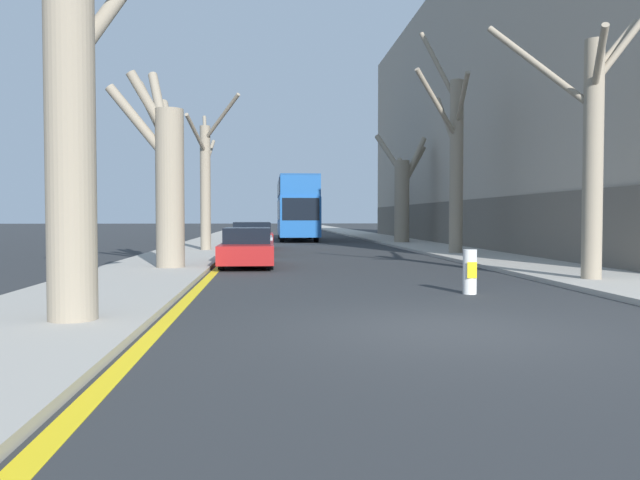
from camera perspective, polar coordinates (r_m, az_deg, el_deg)
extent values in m
plane|color=#2B2D30|center=(9.22, 11.06, -8.06)|extent=(300.00, 300.00, 0.00)
cube|color=#A39E93|center=(58.85, -8.13, 0.57)|extent=(3.38, 120.00, 0.12)
cube|color=#A39E93|center=(59.35, 3.39, 0.60)|extent=(3.38, 120.00, 0.12)
cube|color=#9E9384|center=(39.43, 18.18, 10.97)|extent=(10.00, 42.25, 15.53)
cube|color=#5E584F|center=(37.29, 10.94, 1.50)|extent=(0.12, 41.40, 2.50)
cube|color=yellow|center=(58.77, -6.31, 0.52)|extent=(0.24, 120.00, 0.01)
cylinder|color=gray|center=(9.87, -21.87, 10.03)|extent=(0.71, 0.71, 6.01)
cylinder|color=gray|center=(11.30, -18.48, 19.56)|extent=(0.97, 2.50, 2.59)
cylinder|color=gray|center=(19.20, -13.55, 4.42)|extent=(0.84, 0.84, 4.83)
cylinder|color=gray|center=(20.41, -14.35, 11.07)|extent=(1.17, 2.17, 3.00)
cylinder|color=gray|center=(19.52, -15.27, 11.73)|extent=(1.38, 0.38, 2.08)
cylinder|color=gray|center=(19.58, -16.16, 10.14)|extent=(2.00, 0.39, 2.36)
cylinder|color=gray|center=(20.56, -14.98, 11.08)|extent=(1.65, 2.39, 2.47)
cylinder|color=gray|center=(20.24, -13.87, 10.54)|extent=(0.77, 1.86, 1.59)
cylinder|color=gray|center=(29.18, -10.43, 4.58)|extent=(0.48, 0.48, 5.80)
cylinder|color=gray|center=(30.18, -10.50, 10.16)|extent=(0.35, 1.56, 1.25)
cylinder|color=gray|center=(30.29, -10.07, 7.78)|extent=(0.38, 2.11, 1.54)
cylinder|color=gray|center=(28.31, -11.25, 9.48)|extent=(0.73, 2.35, 1.50)
cylinder|color=gray|center=(28.46, -9.02, 11.00)|extent=(1.81, 2.12, 1.85)
cylinder|color=gray|center=(16.58, 23.68, 6.52)|extent=(0.47, 0.47, 5.90)
cylinder|color=gray|center=(17.55, 25.40, 15.65)|extent=(1.47, 0.65, 1.50)
cylinder|color=gray|center=(17.13, 19.44, 14.72)|extent=(2.27, 1.64, 2.39)
cylinder|color=gray|center=(16.14, 24.19, 14.88)|extent=(0.76, 1.65, 1.21)
cylinder|color=gray|center=(26.93, 12.35, 6.43)|extent=(0.57, 0.57, 7.35)
cylinder|color=gray|center=(28.00, 11.52, 10.36)|extent=(0.51, 2.06, 2.62)
cylinder|color=gray|center=(26.37, 12.85, 12.40)|extent=(0.35, 2.02, 1.92)
cylinder|color=gray|center=(28.06, 10.80, 15.27)|extent=(1.46, 1.58, 3.29)
cylinder|color=gray|center=(26.19, 10.68, 12.08)|extent=(2.32, 1.84, 2.58)
cylinder|color=gray|center=(37.95, 7.49, 3.43)|extent=(0.90, 0.90, 5.02)
cylinder|color=gray|center=(38.57, 8.48, 6.59)|extent=(1.87, 1.10, 2.67)
cylinder|color=gray|center=(38.36, 8.51, 7.00)|extent=(1.76, 0.61, 3.15)
cylinder|color=gray|center=(38.89, 6.35, 7.78)|extent=(1.60, 2.17, 2.65)
cylinder|color=gray|center=(38.89, 7.39, 6.54)|extent=(0.54, 1.88, 1.42)
cube|color=#19519E|center=(43.66, -2.12, 2.11)|extent=(2.57, 10.29, 2.54)
cube|color=#19519E|center=(43.71, -2.13, 4.64)|extent=(2.52, 10.08, 1.32)
cube|color=navy|center=(43.74, -2.13, 5.58)|extent=(2.52, 10.08, 0.12)
cube|color=black|center=(43.67, -2.12, 2.75)|extent=(2.60, 9.05, 1.32)
cube|color=black|center=(43.71, -2.13, 4.72)|extent=(2.60, 9.05, 1.00)
cube|color=black|center=(38.55, -1.77, 2.84)|extent=(2.31, 0.06, 1.39)
cylinder|color=black|center=(40.55, -3.49, 0.59)|extent=(0.30, 1.10, 1.10)
cylinder|color=black|center=(40.67, -0.35, 0.60)|extent=(0.30, 1.10, 1.10)
cylinder|color=black|center=(46.52, -3.66, 0.78)|extent=(0.30, 1.10, 1.10)
cylinder|color=black|center=(46.61, -0.92, 0.79)|extent=(0.30, 1.10, 1.10)
cube|color=maroon|center=(20.64, -6.66, -1.10)|extent=(1.71, 4.51, 0.58)
cube|color=black|center=(20.89, -6.64, 0.43)|extent=(1.50, 2.34, 0.51)
cylinder|color=black|center=(19.34, -9.00, -1.77)|extent=(0.20, 0.65, 0.65)
cylinder|color=black|center=(19.29, -4.58, -1.76)|extent=(0.20, 0.65, 0.65)
cylinder|color=black|center=(22.03, -8.48, -1.29)|extent=(0.20, 0.65, 0.65)
cylinder|color=black|center=(21.99, -4.60, -1.28)|extent=(0.20, 0.65, 0.65)
cube|color=#9EA3AD|center=(26.55, -6.24, -0.33)|extent=(1.73, 3.93, 0.63)
cube|color=black|center=(26.77, -6.23, 1.00)|extent=(1.52, 2.04, 0.60)
cylinder|color=black|center=(25.42, -8.00, -0.86)|extent=(0.20, 0.63, 0.63)
cylinder|color=black|center=(25.38, -4.61, -0.85)|extent=(0.20, 0.63, 0.63)
cylinder|color=black|center=(27.77, -7.73, -0.61)|extent=(0.20, 0.63, 0.63)
cylinder|color=black|center=(27.73, -4.62, -0.60)|extent=(0.20, 0.63, 0.63)
cube|color=maroon|center=(31.98, -5.99, 0.07)|extent=(1.86, 3.92, 0.62)
cube|color=black|center=(32.20, -5.98, 1.12)|extent=(1.64, 2.04, 0.54)
cylinder|color=black|center=(30.84, -7.56, -0.30)|extent=(0.20, 0.67, 0.67)
cylinder|color=black|center=(30.81, -4.51, -0.29)|extent=(0.20, 0.67, 0.67)
cylinder|color=black|center=(33.19, -7.36, -0.13)|extent=(0.20, 0.67, 0.67)
cylinder|color=black|center=(33.16, -4.53, -0.12)|extent=(0.20, 0.67, 0.67)
cylinder|color=white|center=(13.50, 13.53, -2.84)|extent=(0.29, 0.29, 0.94)
cube|color=yellow|center=(13.36, 13.73, -2.69)|extent=(0.20, 0.01, 0.34)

